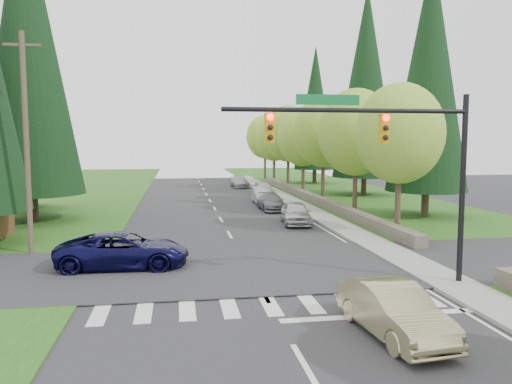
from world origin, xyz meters
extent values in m
plane|color=#28282B|center=(0.00, 0.00, 0.00)|extent=(120.00, 120.00, 0.00)
cube|color=#1C5717|center=(13.00, 20.00, 0.03)|extent=(14.00, 110.00, 0.06)
cube|color=#1C5717|center=(-13.00, 20.00, 0.03)|extent=(14.00, 110.00, 0.06)
cube|color=#28282B|center=(0.00, 8.00, 0.00)|extent=(120.00, 8.00, 0.10)
cube|color=gray|center=(6.90, 22.00, 0.07)|extent=(1.80, 80.00, 0.13)
cube|color=gray|center=(6.05, 22.00, 0.07)|extent=(0.20, 80.00, 0.13)
cube|color=#4C4438|center=(8.60, 30.00, 0.35)|extent=(0.70, 40.00, 0.70)
cylinder|color=black|center=(7.20, 4.50, 3.40)|extent=(0.20, 0.20, 6.80)
cylinder|color=black|center=(2.90, 4.50, 6.20)|extent=(8.60, 0.16, 0.16)
cube|color=#0C662D|center=(2.20, 4.55, 6.55)|extent=(2.20, 0.04, 0.35)
cube|color=#BF8C0C|center=(4.20, 4.50, 5.60)|extent=(0.32, 0.24, 1.00)
sphere|color=#FF0C05|center=(4.20, 4.36, 5.95)|extent=(0.22, 0.22, 0.22)
cube|color=#BF8C0C|center=(0.20, 4.50, 5.60)|extent=(0.32, 0.24, 1.00)
sphere|color=#FF0C05|center=(0.20, 4.36, 5.95)|extent=(0.22, 0.22, 0.22)
cylinder|color=#473828|center=(-9.50, 12.00, 5.00)|extent=(0.24, 0.24, 10.00)
cube|color=#473828|center=(-9.50, 12.00, 9.40)|extent=(1.60, 0.10, 0.12)
cylinder|color=#38281C|center=(9.20, 14.00, 2.38)|extent=(0.32, 0.32, 4.76)
ellipsoid|color=olive|center=(9.20, 14.00, 5.61)|extent=(4.80, 4.80, 5.52)
cylinder|color=#38281C|center=(9.30, 21.00, 2.46)|extent=(0.32, 0.32, 4.93)
ellipsoid|color=olive|center=(9.30, 21.00, 5.81)|extent=(5.20, 5.20, 5.98)
cylinder|color=#38281C|center=(9.10, 28.00, 2.52)|extent=(0.32, 0.32, 5.04)
ellipsoid|color=olive|center=(9.10, 28.00, 5.94)|extent=(5.00, 5.00, 5.75)
cylinder|color=#38281C|center=(9.20, 35.00, 2.41)|extent=(0.32, 0.32, 4.82)
ellipsoid|color=olive|center=(9.20, 35.00, 5.68)|extent=(5.00, 5.00, 5.75)
cylinder|color=#38281C|center=(9.30, 42.00, 2.58)|extent=(0.32, 0.32, 5.15)
ellipsoid|color=olive|center=(9.30, 42.00, 6.07)|extent=(5.40, 5.40, 6.21)
cylinder|color=#38281C|center=(9.10, 49.00, 2.35)|extent=(0.32, 0.32, 4.70)
ellipsoid|color=olive|center=(9.10, 49.00, 5.54)|extent=(4.80, 4.80, 5.52)
cylinder|color=#38281C|center=(9.20, 56.00, 2.49)|extent=(0.32, 0.32, 4.98)
ellipsoid|color=olive|center=(9.20, 56.00, 5.87)|extent=(5.20, 5.20, 5.98)
cylinder|color=#38281C|center=(-12.00, 22.00, 1.00)|extent=(0.50, 0.50, 2.00)
cone|color=black|center=(-12.00, 22.00, 11.30)|extent=(6.46, 6.46, 19.00)
cylinder|color=#38281C|center=(-14.00, 28.00, 1.00)|extent=(0.50, 0.50, 2.00)
cone|color=black|center=(-14.00, 28.00, 10.30)|extent=(5.78, 5.78, 17.00)
cylinder|color=#38281C|center=(14.00, 20.00, 1.00)|extent=(0.50, 0.50, 2.00)
cone|color=black|center=(14.00, 20.00, 9.80)|extent=(5.44, 5.44, 16.00)
cylinder|color=#38281C|center=(15.00, 34.00, 1.00)|extent=(0.50, 0.50, 2.00)
cone|color=black|center=(15.00, 34.00, 10.80)|extent=(6.12, 6.12, 18.00)
cylinder|color=#38281C|center=(14.00, 48.00, 1.00)|extent=(0.50, 0.50, 2.00)
cone|color=black|center=(14.00, 48.00, 9.30)|extent=(5.10, 5.10, 15.00)
imported|color=tan|center=(2.77, 0.29, 0.69)|extent=(1.88, 4.33, 1.38)
imported|color=#0B0A35|center=(-5.05, 8.79, 0.73)|extent=(5.38, 2.64, 1.47)
imported|color=silver|center=(4.49, 18.40, 0.71)|extent=(2.13, 4.32, 1.42)
imported|color=slate|center=(4.20, 25.03, 0.61)|extent=(1.77, 4.23, 1.22)
imported|color=#B4B3B9|center=(4.20, 29.12, 0.67)|extent=(1.53, 4.11, 1.34)
imported|color=silver|center=(5.42, 36.00, 0.68)|extent=(1.80, 4.07, 1.36)
imported|color=#A0A0A5|center=(4.20, 44.35, 0.62)|extent=(1.90, 4.33, 1.24)
camera|label=1|loc=(-2.85, -11.80, 5.13)|focal=35.00mm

